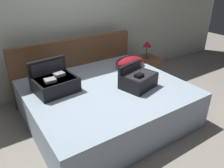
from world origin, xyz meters
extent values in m
plane|color=gray|center=(0.00, 0.00, 0.00)|extent=(12.00, 12.00, 0.00)
cube|color=#B7C1B2|center=(0.00, 1.65, 1.30)|extent=(8.00, 0.10, 2.60)
cube|color=#99ADBC|center=(0.00, 0.40, 0.25)|extent=(2.08, 1.84, 0.51)
cube|color=brown|center=(0.00, 1.36, 0.48)|extent=(2.12, 0.08, 0.96)
cube|color=black|center=(-0.62, 0.64, 0.61)|extent=(0.55, 0.44, 0.19)
cube|color=#28282D|center=(-0.62, 0.64, 0.63)|extent=(0.49, 0.38, 0.14)
cube|color=#99999E|center=(-0.70, 0.59, 0.72)|extent=(0.14, 0.12, 0.04)
cube|color=#99999E|center=(-0.54, 0.69, 0.72)|extent=(0.15, 0.12, 0.04)
cube|color=black|center=(-0.64, 0.86, 0.70)|extent=(0.52, 0.10, 0.39)
cube|color=#28282D|center=(-0.63, 0.83, 0.70)|extent=(0.44, 0.05, 0.33)
cube|color=black|center=(0.36, 0.13, 0.61)|extent=(0.50, 0.41, 0.20)
cube|color=#28282D|center=(0.36, 0.13, 0.64)|extent=(0.44, 0.36, 0.14)
cube|color=black|center=(0.29, 0.08, 0.72)|extent=(0.12, 0.10, 0.05)
cube|color=black|center=(0.32, 0.30, 0.66)|extent=(0.44, 0.16, 0.30)
cube|color=#28282D|center=(0.32, 0.27, 0.66)|extent=(0.37, 0.11, 0.26)
ellipsoid|color=maroon|center=(0.71, 0.81, 0.59)|extent=(0.52, 0.35, 0.17)
cube|color=brown|center=(1.32, 1.07, 0.23)|extent=(0.44, 0.40, 0.47)
cylinder|color=#3F3833|center=(1.32, 1.07, 0.48)|extent=(0.11, 0.11, 0.02)
cylinder|color=#4C443D|center=(1.32, 1.07, 0.59)|extent=(0.02, 0.02, 0.20)
cone|color=maroon|center=(1.32, 1.07, 0.74)|extent=(0.16, 0.16, 0.10)
camera|label=1|loc=(-1.41, -1.86, 1.88)|focal=35.04mm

